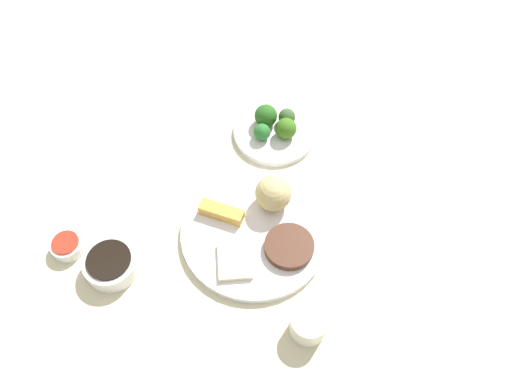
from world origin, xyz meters
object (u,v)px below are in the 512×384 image
Objects in this scene: broccoli_plate at (275,132)px; soy_sauce_bowl at (111,264)px; sauce_ramekin_sweet_and_sour at (67,246)px; main_plate at (255,233)px; teacup at (308,325)px.

broccoli_plate is 0.47m from soy_sauce_bowl.
broccoli_plate is at bearing -142.00° from soy_sauce_bowl.
main_plate is at bearing 176.10° from sauce_ramekin_sweet_and_sour.
sauce_ramekin_sweet_and_sour is (0.09, -0.06, -0.01)m from soy_sauce_bowl.
main_plate is at bearing -173.65° from soy_sauce_bowl.
teacup reaches higher than soy_sauce_bowl.
teacup is at bearing 107.56° from main_plate.
soy_sauce_bowl is (0.37, 0.29, 0.01)m from broccoli_plate.
broccoli_plate is at bearing -153.10° from sauce_ramekin_sweet_and_sour.
main_plate is 1.56× the size of broccoli_plate.
broccoli_plate is 0.47m from teacup.
broccoli_plate is 2.91× the size of teacup.
soy_sauce_bowl is 1.59× the size of teacup.
teacup is (-0.07, 0.21, 0.02)m from main_plate.
teacup is (0.02, 0.47, 0.02)m from broccoli_plate.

